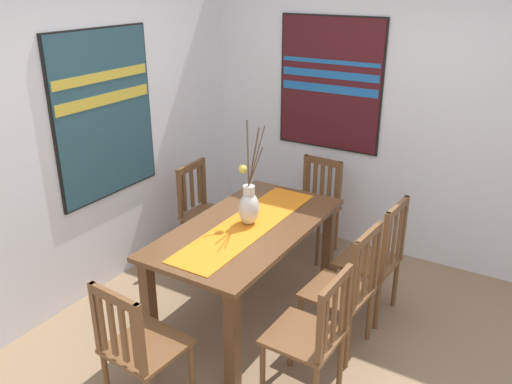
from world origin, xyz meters
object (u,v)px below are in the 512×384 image
Objects in this scene: chair_2 at (139,346)px; dining_table at (248,240)px; chair_0 at (375,258)px; painting_on_side_wall at (330,84)px; centerpiece_vase at (249,205)px; chair_5 at (205,211)px; chair_4 at (345,289)px; chair_3 at (312,335)px; painting_on_back_wall at (105,115)px; chair_1 at (315,205)px.

dining_table is at bearing -0.64° from chair_2.
chair_0 is 1.72m from painting_on_side_wall.
chair_0 is at bearing -59.30° from centerpiece_vase.
chair_4 is at bearing -109.35° from chair_5.
painting_on_back_wall is (0.46, 2.06, 0.98)m from chair_3.
chair_3 is at bearing -125.66° from centerpiece_vase.
chair_3 reaches higher than chair_1.
chair_1 is at bearing 0.31° from centerpiece_vase.
painting_on_side_wall is at bearing 1.19° from chair_2.
chair_3 is 0.95× the size of chair_4.
dining_table is 1.50m from painting_on_back_wall.
painting_on_back_wall is at bearing 143.90° from painting_on_side_wall.
chair_0 is at bearing -139.38° from painting_on_side_wall.
chair_2 is 1.92m from painting_on_back_wall.
chair_5 is 0.68× the size of painting_on_back_wall.
chair_4 is at bearing -91.66° from centerpiece_vase.
chair_1 is at bearing -51.94° from chair_5.
centerpiece_vase is at bearing -123.59° from chair_5.
chair_1 is at bearing -170.40° from painting_on_side_wall.
chair_4 is at bearing 176.61° from chair_0.
chair_1 is at bearing -44.14° from painting_on_back_wall.
centerpiece_vase is 1.09m from chair_3.
chair_2 is at bearing -130.86° from painting_on_back_wall.
chair_2 is (-1.20, 0.01, -0.45)m from centerpiece_vase.
chair_4 reaches higher than chair_2.
chair_1 is at bearing -0.05° from chair_2.
painting_on_back_wall reaches higher than chair_4.
chair_0 is 1.07× the size of chair_5.
centerpiece_vase reaches higher than chair_5.
chair_0 is 2.37m from painting_on_back_wall.
painting_on_side_wall reaches higher than painting_on_back_wall.
chair_3 is 0.74× the size of painting_on_side_wall.
chair_0 is 1.07m from chair_1.
chair_2 is (-1.17, 0.01, -0.17)m from dining_table.
painting_on_back_wall reaches higher than centerpiece_vase.
painting_on_back_wall is (1.08, 1.25, 0.97)m from chair_2.
chair_1 is (1.20, 0.01, -0.17)m from dining_table.
painting_on_side_wall is (1.64, -1.19, 0.09)m from painting_on_back_wall.
centerpiece_vase is 0.58× the size of painting_on_back_wall.
chair_4 is 2.27m from painting_on_back_wall.
painting_on_back_wall is at bearing 92.66° from chair_4.
chair_4 is 0.79× the size of painting_on_side_wall.
chair_0 is at bearing -26.16° from chair_2.
dining_table is at bearing 90.30° from chair_4.
dining_table is 2.09× the size of centerpiece_vase.
chair_4 is 2.05m from painting_on_side_wall.
chair_5 is 1.63m from painting_on_side_wall.
dining_table is 1.01m from chair_5.
chair_1 is at bearing 33.67° from chair_4.
chair_4 is (1.18, -0.80, 0.01)m from chair_2.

